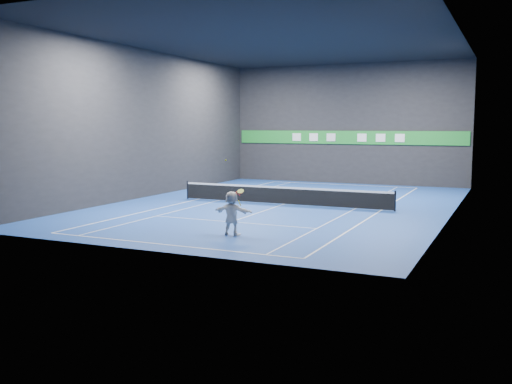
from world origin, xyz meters
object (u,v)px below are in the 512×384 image
at_px(player, 232,213).
at_px(tennis_net, 283,195).
at_px(tennis_ball, 226,160).
at_px(tennis_racket, 240,193).

height_order(player, tennis_net, player).
height_order(tennis_ball, tennis_net, tennis_ball).
relative_size(tennis_ball, tennis_racket, 0.10).
bearing_deg(player, tennis_net, -81.01).
distance_m(tennis_net, tennis_racket, 9.40).
bearing_deg(tennis_ball, player, -25.27).
xyz_separation_m(player, tennis_racket, (0.33, 0.05, 0.81)).
bearing_deg(tennis_net, player, -81.03).
height_order(tennis_net, tennis_racket, tennis_racket).
bearing_deg(tennis_racket, tennis_ball, 170.36).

